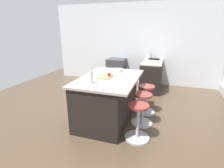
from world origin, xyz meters
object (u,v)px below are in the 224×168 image
oven_range (116,71)px  kitchen_island (108,98)px  cutting_board (105,77)px  apple_red (109,74)px  stool_middle (142,110)px  stool_near_camera (138,123)px  stool_by_window (146,100)px  fruit_bowl (117,70)px  water_bottle (91,76)px

oven_range → kitchen_island: 2.61m
cutting_board → apple_red: size_ratio=5.00×
kitchen_island → cutting_board: bearing=-63.8°
apple_red → stool_middle: bearing=90.1°
stool_middle → stool_near_camera: bearing=0.0°
stool_by_window → stool_near_camera: bearing=0.0°
stool_near_camera → cutting_board: size_ratio=1.82×
kitchen_island → apple_red: (0.00, 0.03, 0.52)m
apple_red → fruit_bowl: 0.50m
stool_middle → apple_red: apple_red is taller
cutting_board → kitchen_island: bearing=116.2°
stool_middle → apple_red: 0.98m
oven_range → water_bottle: 3.11m
stool_by_window → stool_middle: same height
kitchen_island → stool_by_window: bearing=125.5°
apple_red → stool_by_window: bearing=126.8°
stool_middle → oven_range: bearing=-152.8°
stool_middle → kitchen_island: bearing=-90.0°
kitchen_island → stool_middle: (0.00, 0.74, -0.16)m
cutting_board → oven_range: bearing=-168.4°
oven_range → stool_by_window: bearing=32.9°
oven_range → stool_near_camera: bearing=23.0°
kitchen_island → oven_range: bearing=-167.4°
stool_by_window → stool_near_camera: 1.06m
apple_red → water_bottle: bearing=-20.5°
oven_range → kitchen_island: bearing=12.6°
oven_range → apple_red: 2.68m
oven_range → stool_by_window: 2.41m
stool_by_window → stool_middle: bearing=0.0°
kitchen_island → water_bottle: 0.76m
oven_range → fruit_bowl: bearing=17.1°
cutting_board → stool_near_camera: bearing=56.9°
stool_near_camera → fruit_bowl: (-1.03, -0.68, 0.67)m
stool_middle → water_bottle: 1.25m
oven_range → stool_middle: 2.87m
apple_red → fruit_bowl: size_ratio=0.32×
oven_range → stool_middle: (2.55, 1.31, -0.13)m
kitchen_island → stool_middle: size_ratio=2.57×
stool_by_window → cutting_board: cutting_board is taller
apple_red → fruit_bowl: bearing=177.0°
kitchen_island → stool_near_camera: kitchen_island is taller
kitchen_island → apple_red: bearing=88.7°
stool_near_camera → water_bottle: size_ratio=2.10×
apple_red → water_bottle: 0.50m
kitchen_island → fruit_bowl: fruit_bowl is taller
kitchen_island → cutting_board: 0.48m
oven_range → stool_middle: size_ratio=1.33×
kitchen_island → water_bottle: (0.47, -0.14, 0.59)m
stool_middle → cutting_board: cutting_board is taller
cutting_board → apple_red: bearing=104.3°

